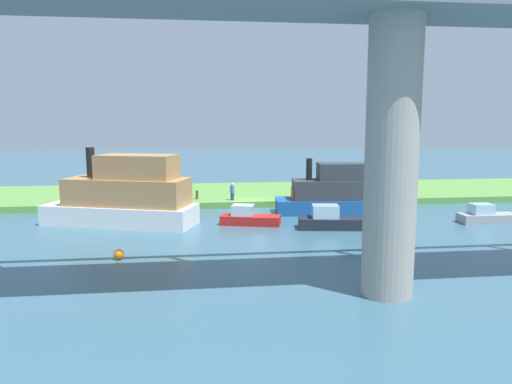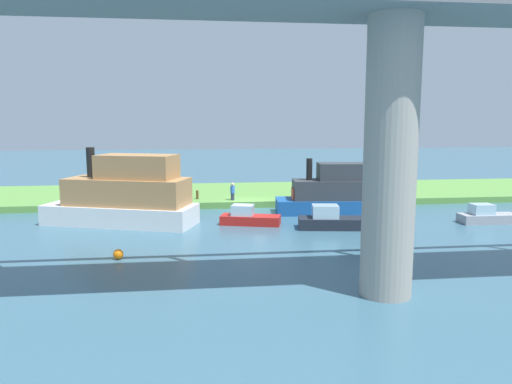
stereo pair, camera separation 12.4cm
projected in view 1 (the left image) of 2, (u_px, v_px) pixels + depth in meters
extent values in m
plane|color=#386075|center=(250.00, 208.00, 38.39)|extent=(160.00, 160.00, 0.00)
cube|color=#5B9342|center=(242.00, 194.00, 44.24)|extent=(80.00, 12.00, 0.50)
cylinder|color=#9E998E|center=(391.00, 160.00, 18.62)|extent=(2.00, 2.00, 10.60)
cube|color=slate|center=(398.00, 7.00, 17.82)|extent=(59.56, 4.00, 0.50)
cylinder|color=#2D334C|center=(232.00, 197.00, 39.06)|extent=(0.29, 0.29, 0.55)
cylinder|color=blue|center=(232.00, 190.00, 38.98)|extent=(0.46, 0.46, 0.60)
sphere|color=tan|center=(232.00, 184.00, 38.92)|extent=(0.24, 0.24, 0.24)
cylinder|color=brown|center=(197.00, 195.00, 39.59)|extent=(0.20, 0.20, 0.70)
cube|color=#195199|center=(330.00, 206.00, 36.31)|extent=(8.15, 3.41, 1.06)
cube|color=#33383D|center=(336.00, 189.00, 36.14)|extent=(6.55, 2.99, 1.41)
cube|color=#33383D|center=(345.00, 171.00, 35.97)|extent=(4.14, 2.39, 1.23)
cylinder|color=black|center=(309.00, 169.00, 35.87)|extent=(0.44, 0.44, 1.59)
cube|color=#D84C2D|center=(302.00, 194.00, 36.12)|extent=(1.56, 1.72, 0.79)
cube|color=white|center=(120.00, 214.00, 32.36)|extent=(10.40, 6.35, 1.32)
cube|color=#B27F4C|center=(127.00, 192.00, 32.02)|extent=(8.43, 5.39, 1.75)
cube|color=#B27F4C|center=(137.00, 167.00, 31.63)|extent=(5.48, 3.98, 1.53)
cylinder|color=black|center=(91.00, 162.00, 32.27)|extent=(0.55, 0.55, 1.97)
cube|color=#D84C2D|center=(83.00, 196.00, 32.73)|extent=(2.30, 2.44, 0.99)
cube|color=red|center=(251.00, 220.00, 32.33)|extent=(4.11, 2.40, 0.60)
cube|color=silver|center=(243.00, 210.00, 32.32)|extent=(1.65, 1.45, 0.69)
cube|color=#1E232D|center=(335.00, 223.00, 31.12)|extent=(4.70, 2.27, 0.70)
cube|color=silver|center=(325.00, 211.00, 31.03)|extent=(1.80, 1.52, 0.80)
cube|color=#99999E|center=(488.00, 218.00, 32.91)|extent=(3.88, 1.46, 0.60)
cube|color=silver|center=(481.00, 209.00, 32.77)|extent=(1.41, 1.13, 0.68)
sphere|color=orange|center=(119.00, 254.00, 24.21)|extent=(0.50, 0.50, 0.50)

